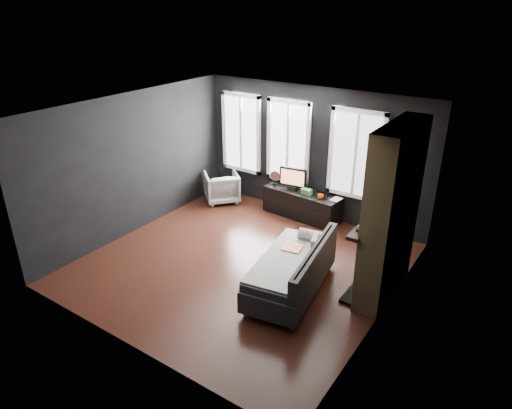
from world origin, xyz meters
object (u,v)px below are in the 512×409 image
Objects in this scene: sofa at (291,267)px; monitor at (293,177)px; book at (333,193)px; media_console at (302,204)px; mantel_vase at (385,202)px; mug at (321,196)px; armchair at (222,186)px.

monitor is (-1.39, 2.45, 0.42)m from sofa.
monitor is 2.47× the size of book.
sofa reaches higher than media_console.
book is (0.91, 0.01, -0.15)m from monitor.
media_console is (-1.15, 2.44, -0.14)m from sofa.
mantel_vase reaches higher than monitor.
sofa is 2.85m from monitor.
mug is 0.50× the size of book.
sofa is at bearing -67.55° from monitor.
media_console is 13.84× the size of mug.
sofa is 2.70m from media_console.
media_console is 9.24× the size of mantel_vase.
armchair is at bearing 167.32° from mantel_vase.
monitor reaches higher than media_console.
sofa is 2.66× the size of armchair.
armchair is at bearing 135.56° from sofa.
armchair is 1.24× the size of monitor.
mug is at bearing -145.60° from book.
media_console is 2.62m from mantel_vase.
monitor is at bearing 170.13° from mug.
book reaches higher than mug.
book is at bearing -6.38° from monitor.
media_console is 0.60m from monitor.
book is at bearing 91.74° from sofa.
media_console is at bearing 106.00° from sofa.
sofa is at bearing -73.82° from mug.
monitor is at bearing -177.95° from media_console.
media_console is at bearing 150.47° from mantel_vase.
book is 1.34× the size of mantel_vase.
sofa is at bearing -60.53° from media_console.
book is at bearing 139.68° from mantel_vase.
sofa is at bearing -79.05° from book.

